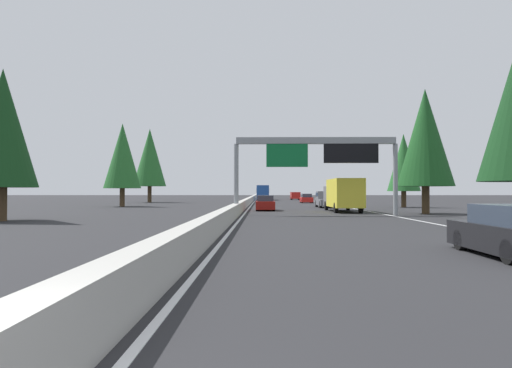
% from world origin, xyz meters
% --- Properties ---
extents(ground_plane, '(320.00, 320.00, 0.00)m').
position_xyz_m(ground_plane, '(60.00, 0.00, 0.00)').
color(ground_plane, '#262628').
extents(median_barrier, '(180.00, 0.56, 0.90)m').
position_xyz_m(median_barrier, '(80.00, 0.30, 0.45)').
color(median_barrier, '#ADAAA3').
rests_on(median_barrier, ground).
extents(shoulder_stripe_right, '(160.00, 0.16, 0.01)m').
position_xyz_m(shoulder_stripe_right, '(70.00, -11.52, 0.01)').
color(shoulder_stripe_right, silver).
rests_on(shoulder_stripe_right, ground).
extents(shoulder_stripe_median, '(160.00, 0.16, 0.01)m').
position_xyz_m(shoulder_stripe_median, '(70.00, -0.25, 0.01)').
color(shoulder_stripe_median, silver).
rests_on(shoulder_stripe_median, ground).
extents(sign_gantry_overhead, '(0.50, 12.68, 6.03)m').
position_xyz_m(sign_gantry_overhead, '(32.20, -6.04, 4.80)').
color(sign_gantry_overhead, gray).
rests_on(sign_gantry_overhead, ground).
extents(sedan_far_left, '(4.40, 1.80, 1.47)m').
position_xyz_m(sedan_far_left, '(10.18, -8.76, 0.68)').
color(sedan_far_left, black).
rests_on(sedan_far_left, ground).
extents(box_truck_distant_b, '(8.50, 2.40, 2.95)m').
position_xyz_m(box_truck_distant_b, '(38.46, -9.07, 1.61)').
color(box_truck_distant_b, gold).
rests_on(box_truck_distant_b, ground).
extents(sedan_far_right, '(4.40, 1.80, 1.47)m').
position_xyz_m(sedan_far_right, '(40.80, -2.02, 0.68)').
color(sedan_far_right, maroon).
rests_on(sedan_far_right, ground).
extents(bus_far_center, '(11.50, 2.55, 3.10)m').
position_xyz_m(bus_far_center, '(93.71, -1.81, 1.72)').
color(bus_far_center, '#1E4793').
rests_on(bus_far_center, ground).
extents(minivan_mid_right, '(5.00, 1.95, 1.69)m').
position_xyz_m(minivan_mid_right, '(96.72, -8.99, 0.95)').
color(minivan_mid_right, red).
rests_on(minivan_mid_right, ground).
extents(sedan_mid_left, '(4.40, 1.80, 1.47)m').
position_xyz_m(sedan_mid_left, '(69.67, -8.79, 0.68)').
color(sedan_mid_left, red).
rests_on(sedan_mid_left, ground).
extents(pickup_near_center, '(5.60, 2.00, 1.86)m').
position_xyz_m(pickup_near_center, '(49.63, -9.06, 0.91)').
color(pickup_near_center, slate).
rests_on(pickup_near_center, ground).
extents(conifer_right_near, '(4.54, 4.54, 10.32)m').
position_xyz_m(conifer_right_near, '(34.50, -15.15, 6.27)').
color(conifer_right_near, '#4C3823').
rests_on(conifer_right_near, ground).
extents(conifer_right_mid, '(3.75, 3.75, 8.52)m').
position_xyz_m(conifer_right_mid, '(49.55, -18.08, 5.17)').
color(conifer_right_mid, '#4C3823').
rests_on(conifer_right_mid, ground).
extents(conifer_left_foreground, '(4.20, 4.20, 9.54)m').
position_xyz_m(conifer_left_foreground, '(25.13, 14.49, 5.79)').
color(conifer_left_foreground, '#4C3823').
rests_on(conifer_left_foreground, ground).
extents(conifer_left_near, '(4.46, 4.46, 10.13)m').
position_xyz_m(conifer_left_near, '(51.73, 15.31, 6.16)').
color(conifer_left_near, '#4C3823').
rests_on(conifer_left_near, ground).
extents(conifer_left_mid, '(5.44, 5.44, 12.36)m').
position_xyz_m(conifer_left_mid, '(72.17, 17.13, 7.51)').
color(conifer_left_mid, '#4C3823').
rests_on(conifer_left_mid, ground).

